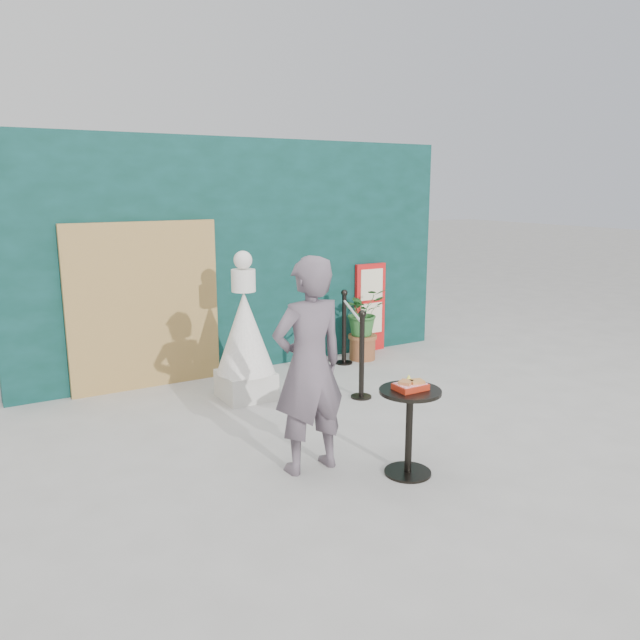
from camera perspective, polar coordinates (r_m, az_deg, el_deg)
The scene contains 10 objects.
ground at distance 6.01m, azimuth 5.97°, elevation -11.46°, with size 60.00×60.00×0.00m, color #ADAAA5.
back_wall at distance 8.30m, azimuth -6.94°, elevation 5.82°, with size 6.00×0.30×3.00m, color #0A2E27.
bamboo_fence at distance 7.71m, azimuth -15.75°, elevation 1.22°, with size 1.80×0.08×2.00m, color tan.
woman at distance 5.23m, azimuth -1.03°, elevation -4.21°, with size 0.68×0.44×1.86m, color #61535E.
menu_board at distance 9.19m, azimuth 4.60°, elevation 1.12°, with size 0.50×0.07×1.30m.
statue at distance 7.14m, azimuth -6.88°, elevation -1.76°, with size 0.66×0.66×1.70m.
cafe_table at distance 5.34m, azimuth 8.17°, elevation -8.88°, with size 0.52×0.52×0.75m.
food_basket at distance 5.24m, azimuth 8.27°, elevation -5.92°, with size 0.26×0.19×0.11m.
planter at distance 8.73m, azimuth 3.94°, elevation 0.15°, with size 0.60×0.52×1.02m.
stanchion_barrier at distance 7.84m, azimuth 2.95°, elevation -1.95°, with size 0.84×1.54×1.03m.
Camera 1 is at (-3.33, -4.40, 2.40)m, focal length 35.00 mm.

